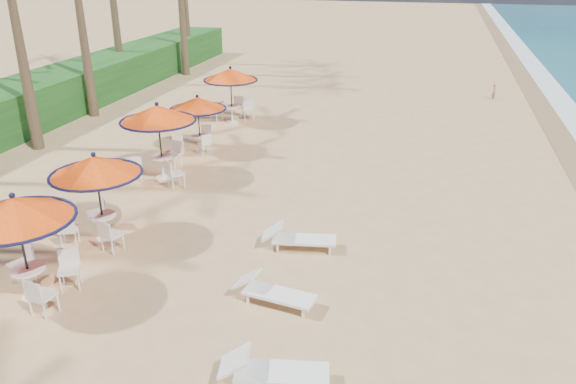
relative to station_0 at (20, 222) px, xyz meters
name	(u,v)px	position (x,y,z in m)	size (l,w,h in m)	color
ground	(238,344)	(4.73, -0.40, -1.79)	(160.00, 160.00, 0.00)	tan
scrub_hedge	(16,108)	(-8.77, 10.60, -0.89)	(3.00, 40.00, 1.80)	#194716
station_0	(20,222)	(0.00, 0.00, 0.00)	(2.34, 2.34, 2.44)	black
station_1	(95,177)	(-0.01, 2.70, -0.06)	(2.27, 2.27, 2.37)	black
station_2	(158,123)	(-0.45, 7.02, 0.06)	(2.42, 2.42, 2.53)	black
station_3	(197,110)	(-0.30, 9.76, -0.22)	(2.06, 2.06, 2.14)	black
station_4	(231,81)	(-0.49, 13.86, -0.02)	(2.32, 2.32, 2.42)	black
lounger_near	(270,370)	(5.63, -1.29, -1.47)	(1.95, 0.93, 0.67)	white
lounger_mid	(271,291)	(4.97, 1.05, -1.49)	(1.84, 0.83, 0.64)	white
lounger_far	(297,237)	(4.92, 3.48, -1.48)	(1.90, 0.86, 0.66)	white
person	(494,91)	(10.82, 20.88, -1.37)	(0.31, 0.20, 0.84)	#98664D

